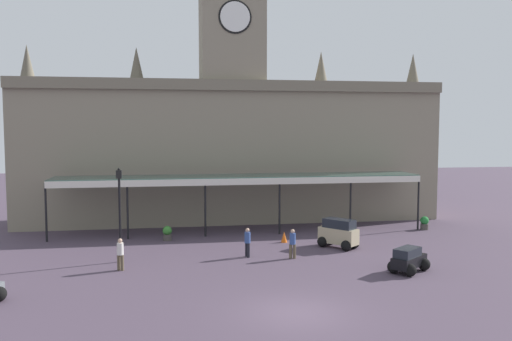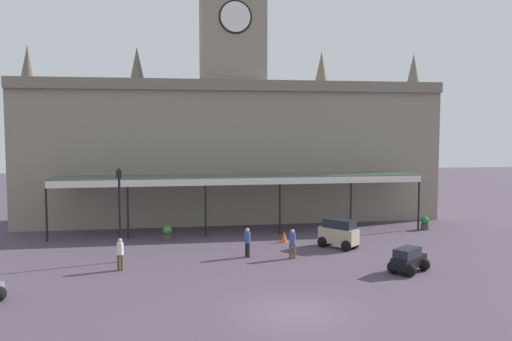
% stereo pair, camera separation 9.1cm
% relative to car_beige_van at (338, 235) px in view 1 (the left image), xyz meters
% --- Properties ---
extents(ground_plane, '(140.00, 140.00, 0.00)m').
position_rel_car_beige_van_xyz_m(ground_plane, '(-5.28, -10.75, -0.81)').
color(ground_plane, '#4D3E4F').
extents(station_building, '(32.42, 5.82, 19.30)m').
position_rel_car_beige_van_xyz_m(station_building, '(-5.28, 11.06, 5.60)').
color(station_building, gray).
rests_on(station_building, ground).
extents(entrance_canopy, '(25.72, 3.26, 3.99)m').
position_rel_car_beige_van_xyz_m(entrance_canopy, '(-5.28, 5.92, 3.02)').
color(entrance_canopy, '#38564C').
rests_on(entrance_canopy, ground).
extents(car_beige_van, '(2.46, 2.55, 1.77)m').
position_rel_car_beige_van_xyz_m(car_beige_van, '(0.00, 0.00, 0.00)').
color(car_beige_van, tan).
rests_on(car_beige_van, ground).
extents(car_black_estate, '(2.42, 2.30, 1.27)m').
position_rel_car_beige_van_xyz_m(car_black_estate, '(1.81, -5.85, -0.24)').
color(car_black_estate, black).
rests_on(car_black_estate, ground).
extents(pedestrian_beside_cars, '(0.35, 0.34, 1.67)m').
position_rel_car_beige_van_xyz_m(pedestrian_beside_cars, '(-12.74, -3.17, 0.10)').
color(pedestrian_beside_cars, brown).
rests_on(pedestrian_beside_cars, ground).
extents(pedestrian_crossing_forecourt, '(0.38, 0.34, 1.67)m').
position_rel_car_beige_van_xyz_m(pedestrian_crossing_forecourt, '(-3.41, -2.20, 0.10)').
color(pedestrian_crossing_forecourt, brown).
rests_on(pedestrian_crossing_forecourt, ground).
extents(pedestrian_near_entrance, '(0.34, 0.38, 1.67)m').
position_rel_car_beige_van_xyz_m(pedestrian_near_entrance, '(-5.86, -1.46, 0.10)').
color(pedestrian_near_entrance, black).
rests_on(pedestrian_near_entrance, ground).
extents(victorian_lamppost, '(0.30, 0.30, 5.18)m').
position_rel_car_beige_van_xyz_m(victorian_lamppost, '(-12.89, -1.40, 2.39)').
color(victorian_lamppost, black).
rests_on(victorian_lamppost, ground).
extents(traffic_cone, '(0.40, 0.40, 0.70)m').
position_rel_car_beige_van_xyz_m(traffic_cone, '(-2.97, 2.01, -0.46)').
color(traffic_cone, orange).
rests_on(traffic_cone, ground).
extents(planter_forecourt_centre, '(0.60, 0.60, 0.96)m').
position_rel_car_beige_van_xyz_m(planter_forecourt_centre, '(7.95, 4.52, -0.32)').
color(planter_forecourt_centre, '#47423D').
rests_on(planter_forecourt_centre, ground).
extents(planter_near_kerb, '(0.60, 0.60, 0.96)m').
position_rel_car_beige_van_xyz_m(planter_near_kerb, '(-10.38, 3.75, -0.32)').
color(planter_near_kerb, '#47423D').
rests_on(planter_near_kerb, ground).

